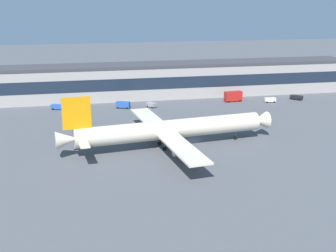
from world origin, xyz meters
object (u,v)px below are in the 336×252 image
at_px(airliner, 168,130).
at_px(pushback_tractor, 296,97).
at_px(belt_loader, 60,107).
at_px(baggage_tug, 152,105).
at_px(catering_truck, 233,96).
at_px(follow_me_car, 270,100).
at_px(crew_van, 123,105).

height_order(airliner, pushback_tractor, airliner).
bearing_deg(belt_loader, baggage_tug, -5.88).
distance_m(airliner, pushback_tractor, 80.71).
height_order(catering_truck, follow_me_car, catering_truck).
relative_size(airliner, catering_truck, 8.39).
relative_size(airliner, crew_van, 11.10).
bearing_deg(catering_truck, baggage_tug, -174.61).
relative_size(airliner, follow_me_car, 13.74).
bearing_deg(follow_me_car, belt_loader, 176.56).
xyz_separation_m(airliner, baggage_tug, (3.27, 46.83, -4.11)).
bearing_deg(airliner, follow_me_car, 41.19).
height_order(pushback_tractor, catering_truck, catering_truck).
bearing_deg(catering_truck, belt_loader, 179.71).
bearing_deg(crew_van, pushback_tractor, 0.21).
bearing_deg(baggage_tug, crew_van, 175.08).
xyz_separation_m(airliner, follow_me_car, (51.88, 45.40, -4.10)).
height_order(airliner, follow_me_car, airliner).
bearing_deg(catering_truck, airliner, -126.84).
bearing_deg(airliner, baggage_tug, 86.00).
relative_size(pushback_tractor, crew_van, 0.94).
relative_size(crew_van, baggage_tug, 1.38).
height_order(belt_loader, follow_me_car, belt_loader).
bearing_deg(airliner, belt_loader, 122.01).
distance_m(crew_van, belt_loader, 24.03).
height_order(pushback_tractor, follow_me_car, follow_me_car).
bearing_deg(pushback_tractor, belt_loader, 178.59).
bearing_deg(baggage_tug, airliner, -94.00).
xyz_separation_m(baggage_tug, belt_loader, (-34.78, 3.58, 0.07)).
bearing_deg(crew_van, catering_truck, 2.91).
xyz_separation_m(airliner, crew_van, (-7.63, 47.77, -3.74)).
bearing_deg(pushback_tractor, follow_me_car, -168.41).
bearing_deg(pushback_tractor, airliner, -143.42).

